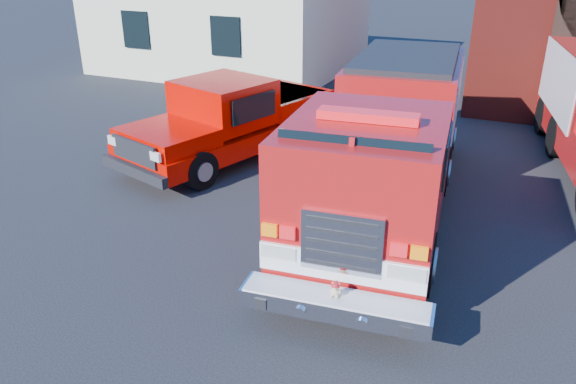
% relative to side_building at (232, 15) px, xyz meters
% --- Properties ---
extents(ground, '(100.00, 100.00, 0.00)m').
position_rel_side_building_xyz_m(ground, '(9.00, -13.00, -2.20)').
color(ground, black).
rests_on(ground, ground).
extents(side_building, '(10.20, 8.20, 4.35)m').
position_rel_side_building_xyz_m(side_building, '(0.00, 0.00, 0.00)').
color(side_building, beige).
rests_on(side_building, ground).
extents(fire_engine, '(3.52, 9.40, 2.83)m').
position_rel_side_building_xyz_m(fire_engine, '(9.99, -11.34, -0.74)').
color(fire_engine, black).
rests_on(fire_engine, ground).
extents(pickup_truck, '(3.95, 6.62, 2.04)m').
position_rel_side_building_xyz_m(pickup_truck, '(5.57, -9.97, -1.24)').
color(pickup_truck, black).
rests_on(pickup_truck, ground).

